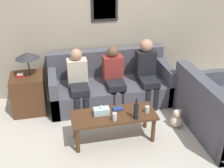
{
  "coord_description": "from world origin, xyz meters",
  "views": [
    {
      "loc": [
        -0.96,
        -3.95,
        2.74
      ],
      "look_at": [
        -0.1,
        -0.05,
        0.66
      ],
      "focal_mm": 45.0,
      "sensor_mm": 36.0,
      "label": 1
    }
  ],
  "objects_px": {
    "coffee_table": "(114,118)",
    "person_left": "(78,79)",
    "person_right": "(147,70)",
    "person_middle": "(114,75)",
    "couch_main": "(110,85)",
    "wine_bottle": "(136,111)",
    "teddy_bear": "(176,119)",
    "couch_side": "(218,113)",
    "drinking_glass": "(147,109)"
  },
  "relations": [
    {
      "from": "couch_main",
      "to": "person_right",
      "type": "bearing_deg",
      "value": -16.64
    },
    {
      "from": "person_right",
      "to": "person_middle",
      "type": "bearing_deg",
      "value": 179.53
    },
    {
      "from": "coffee_table",
      "to": "drinking_glass",
      "type": "relative_size",
      "value": 12.1
    },
    {
      "from": "couch_main",
      "to": "person_middle",
      "type": "relative_size",
      "value": 2.0
    },
    {
      "from": "teddy_bear",
      "to": "person_right",
      "type": "bearing_deg",
      "value": 104.94
    },
    {
      "from": "couch_main",
      "to": "couch_side",
      "type": "bearing_deg",
      "value": -41.34
    },
    {
      "from": "couch_side",
      "to": "teddy_bear",
      "type": "bearing_deg",
      "value": 70.06
    },
    {
      "from": "person_left",
      "to": "person_right",
      "type": "relative_size",
      "value": 0.93
    },
    {
      "from": "couch_main",
      "to": "wine_bottle",
      "type": "height_order",
      "value": "couch_main"
    },
    {
      "from": "coffee_table",
      "to": "person_left",
      "type": "xyz_separation_m",
      "value": [
        -0.4,
        0.96,
        0.21
      ]
    },
    {
      "from": "person_left",
      "to": "person_middle",
      "type": "bearing_deg",
      "value": 1.94
    },
    {
      "from": "drinking_glass",
      "to": "wine_bottle",
      "type": "bearing_deg",
      "value": -152.86
    },
    {
      "from": "couch_side",
      "to": "person_left",
      "type": "relative_size",
      "value": 1.45
    },
    {
      "from": "person_middle",
      "to": "person_right",
      "type": "height_order",
      "value": "person_right"
    },
    {
      "from": "wine_bottle",
      "to": "couch_main",
      "type": "bearing_deg",
      "value": 93.95
    },
    {
      "from": "couch_side",
      "to": "wine_bottle",
      "type": "distance_m",
      "value": 1.39
    },
    {
      "from": "coffee_table",
      "to": "wine_bottle",
      "type": "distance_m",
      "value": 0.38
    },
    {
      "from": "coffee_table",
      "to": "person_middle",
      "type": "xyz_separation_m",
      "value": [
        0.23,
        0.98,
        0.21
      ]
    },
    {
      "from": "teddy_bear",
      "to": "couch_side",
      "type": "bearing_deg",
      "value": -19.94
    },
    {
      "from": "couch_main",
      "to": "wine_bottle",
      "type": "relative_size",
      "value": 6.79
    },
    {
      "from": "person_middle",
      "to": "person_right",
      "type": "xyz_separation_m",
      "value": [
        0.6,
        -0.0,
        0.05
      ]
    },
    {
      "from": "couch_side",
      "to": "teddy_bear",
      "type": "height_order",
      "value": "couch_side"
    },
    {
      "from": "drinking_glass",
      "to": "couch_main",
      "type": "bearing_deg",
      "value": 103.63
    },
    {
      "from": "coffee_table",
      "to": "teddy_bear",
      "type": "relative_size",
      "value": 3.99
    },
    {
      "from": "person_right",
      "to": "teddy_bear",
      "type": "height_order",
      "value": "person_right"
    },
    {
      "from": "wine_bottle",
      "to": "person_right",
      "type": "xyz_separation_m",
      "value": [
        0.55,
        1.14,
        0.07
      ]
    },
    {
      "from": "wine_bottle",
      "to": "person_middle",
      "type": "distance_m",
      "value": 1.15
    },
    {
      "from": "person_right",
      "to": "wine_bottle",
      "type": "bearing_deg",
      "value": -115.5
    },
    {
      "from": "wine_bottle",
      "to": "couch_side",
      "type": "bearing_deg",
      "value": 2.22
    },
    {
      "from": "couch_side",
      "to": "couch_main",
      "type": "bearing_deg",
      "value": 48.66
    },
    {
      "from": "coffee_table",
      "to": "wine_bottle",
      "type": "xyz_separation_m",
      "value": [
        0.29,
        -0.17,
        0.19
      ]
    },
    {
      "from": "wine_bottle",
      "to": "person_left",
      "type": "height_order",
      "value": "person_left"
    },
    {
      "from": "couch_main",
      "to": "coffee_table",
      "type": "bearing_deg",
      "value": -99.48
    },
    {
      "from": "person_left",
      "to": "coffee_table",
      "type": "bearing_deg",
      "value": -67.28
    },
    {
      "from": "drinking_glass",
      "to": "person_left",
      "type": "height_order",
      "value": "person_left"
    },
    {
      "from": "couch_main",
      "to": "person_middle",
      "type": "distance_m",
      "value": 0.35
    },
    {
      "from": "person_middle",
      "to": "person_left",
      "type": "bearing_deg",
      "value": -178.06
    },
    {
      "from": "drinking_glass",
      "to": "person_right",
      "type": "bearing_deg",
      "value": 71.88
    },
    {
      "from": "wine_bottle",
      "to": "person_left",
      "type": "distance_m",
      "value": 1.32
    },
    {
      "from": "couch_main",
      "to": "person_middle",
      "type": "xyz_separation_m",
      "value": [
        0.04,
        -0.19,
        0.29
      ]
    },
    {
      "from": "wine_bottle",
      "to": "teddy_bear",
      "type": "relative_size",
      "value": 1.03
    },
    {
      "from": "couch_main",
      "to": "person_right",
      "type": "height_order",
      "value": "person_right"
    },
    {
      "from": "drinking_glass",
      "to": "teddy_bear",
      "type": "distance_m",
      "value": 0.7
    },
    {
      "from": "person_right",
      "to": "couch_main",
      "type": "bearing_deg",
      "value": 163.36
    },
    {
      "from": "couch_main",
      "to": "person_left",
      "type": "height_order",
      "value": "person_left"
    },
    {
      "from": "drinking_glass",
      "to": "person_middle",
      "type": "bearing_deg",
      "value": 104.11
    },
    {
      "from": "drinking_glass",
      "to": "person_left",
      "type": "xyz_separation_m",
      "value": [
        -0.9,
        1.02,
        0.09
      ]
    },
    {
      "from": "coffee_table",
      "to": "person_left",
      "type": "height_order",
      "value": "person_left"
    },
    {
      "from": "person_left",
      "to": "person_middle",
      "type": "height_order",
      "value": "same"
    },
    {
      "from": "coffee_table",
      "to": "wine_bottle",
      "type": "height_order",
      "value": "wine_bottle"
    }
  ]
}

